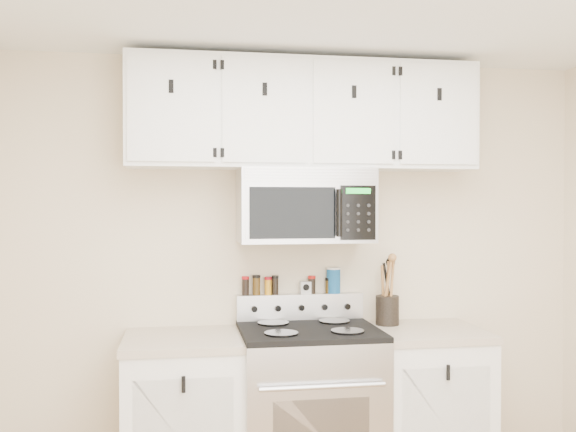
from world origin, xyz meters
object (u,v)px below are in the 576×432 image
at_px(salt_canister, 333,280).
at_px(range, 309,411).
at_px(microwave, 305,205).
at_px(utensil_crock, 387,308).

bearing_deg(salt_canister, range, -126.15).
height_order(range, microwave, microwave).
bearing_deg(salt_canister, microwave, -142.91).
distance_m(microwave, salt_canister, 0.52).
bearing_deg(microwave, utensil_crock, 4.81).
height_order(microwave, utensil_crock, microwave).
bearing_deg(utensil_crock, range, -161.55).
distance_m(range, microwave, 1.15).
distance_m(microwave, utensil_crock, 0.79).
height_order(range, utensil_crock, utensil_crock).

